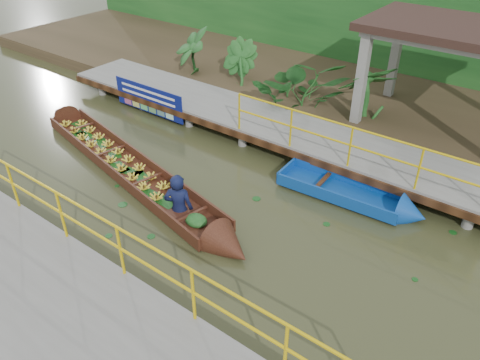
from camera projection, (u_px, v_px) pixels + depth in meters
The scene contains 10 objects.
ground at pixel (207, 203), 10.73m from camera, with size 80.00×80.00×0.00m, color #30341A.
land_strip at pixel (352, 93), 15.62m from camera, with size 30.00×8.00×0.45m, color #302818.
far_dock at pixel (288, 130), 12.75m from camera, with size 16.00×2.06×1.66m.
near_dock at pixel (79, 337), 7.25m from camera, with size 18.00×2.40×1.73m.
pavilion at pixel (453, 39), 11.88m from camera, with size 4.40×3.00×3.00m.
foliage_backdrop at pixel (391, 23), 16.32m from camera, with size 30.00×0.80×4.00m, color #164519.
vendor_boat at pixel (135, 168), 11.48m from camera, with size 9.04×2.74×2.19m.
moored_blue_boat at pixel (375, 203), 10.50m from camera, with size 3.47×1.10×0.81m.
blue_banner at pixel (149, 99), 14.32m from camera, with size 2.81×0.04×0.88m.
tropical_plants at pixel (354, 94), 13.15m from camera, with size 14.12×1.12×1.40m.
Camera 1 is at (5.85, -6.48, 6.30)m, focal length 35.00 mm.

